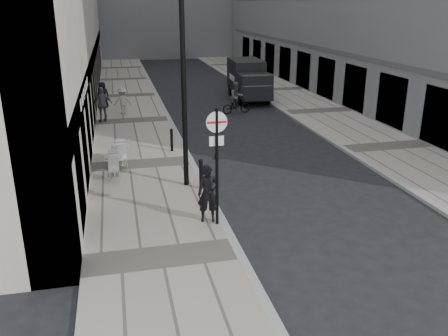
# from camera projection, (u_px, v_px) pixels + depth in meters

# --- Properties ---
(ground) EXTENTS (120.00, 120.00, 0.00)m
(ground) POSITION_uv_depth(u_px,v_px,m) (268.00, 313.00, 10.19)
(ground) COLOR black
(ground) RESTS_ON ground
(sidewalk) EXTENTS (4.00, 60.00, 0.12)m
(sidewalk) POSITION_uv_depth(u_px,v_px,m) (133.00, 121.00, 26.29)
(sidewalk) COLOR gray
(sidewalk) RESTS_ON ground
(far_sidewalk) EXTENTS (4.00, 60.00, 0.12)m
(far_sidewalk) POSITION_uv_depth(u_px,v_px,m) (318.00, 111.00, 28.63)
(far_sidewalk) COLOR gray
(far_sidewalk) RESTS_ON ground
(walking_man) EXTENTS (0.68, 0.49, 1.74)m
(walking_man) POSITION_uv_depth(u_px,v_px,m) (208.00, 194.00, 13.93)
(walking_man) COLOR black
(walking_man) RESTS_ON sidewalk
(sign_post) EXTENTS (0.60, 0.09, 3.48)m
(sign_post) POSITION_uv_depth(u_px,v_px,m) (217.00, 152.00, 13.29)
(sign_post) COLOR black
(sign_post) RESTS_ON sidewalk
(lamppost) EXTENTS (0.31, 0.31, 6.79)m
(lamppost) POSITION_uv_depth(u_px,v_px,m) (184.00, 79.00, 15.79)
(lamppost) COLOR black
(lamppost) RESTS_ON sidewalk
(bollard_near) EXTENTS (0.13, 0.13, 1.01)m
(bollard_near) POSITION_uv_depth(u_px,v_px,m) (201.00, 175.00, 16.52)
(bollard_near) COLOR black
(bollard_near) RESTS_ON sidewalk
(bollard_far) EXTENTS (0.13, 0.13, 0.94)m
(bollard_far) POSITION_uv_depth(u_px,v_px,m) (172.00, 141.00, 20.72)
(bollard_far) COLOR black
(bollard_far) RESTS_ON sidewalk
(panel_van) EXTENTS (2.38, 5.62, 2.59)m
(panel_van) POSITION_uv_depth(u_px,v_px,m) (248.00, 78.00, 32.12)
(panel_van) COLOR black
(panel_van) RESTS_ON ground
(cyclist) EXTENTS (1.79, 0.84, 1.86)m
(cyclist) POSITION_uv_depth(u_px,v_px,m) (236.00, 101.00, 28.19)
(cyclist) COLOR black
(cyclist) RESTS_ON ground
(pedestrian_a) EXTENTS (1.21, 0.84, 1.90)m
(pedestrian_a) POSITION_uv_depth(u_px,v_px,m) (102.00, 104.00, 25.65)
(pedestrian_a) COLOR #57575C
(pedestrian_a) RESTS_ON sidewalk
(pedestrian_b) EXTENTS (1.06, 0.68, 1.56)m
(pedestrian_b) POSITION_uv_depth(u_px,v_px,m) (123.00, 101.00, 27.42)
(pedestrian_b) COLOR #A19B94
(pedestrian_b) RESTS_ON sidewalk
(pedestrian_c) EXTENTS (0.90, 0.73, 1.59)m
(pedestrian_c) POSITION_uv_depth(u_px,v_px,m) (103.00, 95.00, 29.12)
(pedestrian_c) COLOR black
(pedestrian_c) RESTS_ON sidewalk
(cafe_table_near) EXTENTS (0.68, 1.53, 0.87)m
(cafe_table_near) POSITION_uv_depth(u_px,v_px,m) (121.00, 152.00, 19.22)
(cafe_table_near) COLOR #A8A8AA
(cafe_table_near) RESTS_ON sidewalk
(cafe_table_mid) EXTENTS (0.70, 1.58, 0.90)m
(cafe_table_mid) POSITION_uv_depth(u_px,v_px,m) (114.00, 164.00, 17.71)
(cafe_table_mid) COLOR #A8A8AA
(cafe_table_mid) RESTS_ON sidewalk
(cafe_table_far) EXTENTS (0.75, 1.69, 0.96)m
(cafe_table_far) POSITION_uv_depth(u_px,v_px,m) (121.00, 153.00, 18.88)
(cafe_table_far) COLOR silver
(cafe_table_far) RESTS_ON sidewalk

